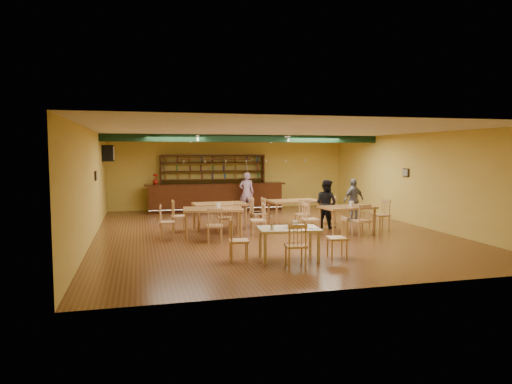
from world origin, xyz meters
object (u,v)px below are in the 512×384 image
object	(u,v)px
dining_table_b	(294,213)
patron_bar	(247,193)
near_table	(289,244)
dining_table_d	(347,219)
dining_table_c	(213,223)
patron_right_a	(326,204)
dining_table_a	(220,216)
bar_counter	(216,197)

from	to	relation	value
dining_table_b	patron_bar	distance (m)	3.46
near_table	patron_bar	distance (m)	8.01
dining_table_d	near_table	bearing A→B (deg)	-141.10
dining_table_d	near_table	world-z (taller)	dining_table_d
dining_table_c	patron_right_a	size ratio (longest dim) A/B	1.08
dining_table_b	near_table	world-z (taller)	dining_table_b
dining_table_a	dining_table_d	world-z (taller)	dining_table_a
dining_table_a	dining_table_d	bearing A→B (deg)	-25.56
dining_table_c	bar_counter	bearing A→B (deg)	85.72
dining_table_d	patron_bar	size ratio (longest dim) A/B	0.98
bar_counter	dining_table_d	size ratio (longest dim) A/B	3.61
dining_table_d	bar_counter	bearing A→B (deg)	109.86
dining_table_b	dining_table_c	world-z (taller)	dining_table_c
near_table	dining_table_c	bearing A→B (deg)	117.77
patron_right_a	dining_table_d	bearing A→B (deg)	166.80
patron_right_a	patron_bar	bearing A→B (deg)	-9.39
dining_table_a	near_table	distance (m)	4.47
dining_table_a	dining_table_c	bearing A→B (deg)	-110.33
dining_table_b	dining_table_c	size ratio (longest dim) A/B	0.99
dining_table_b	bar_counter	bearing A→B (deg)	112.40
bar_counter	dining_table_d	bearing A→B (deg)	-62.96
dining_table_d	patron_right_a	bearing A→B (deg)	100.30
patron_right_a	dining_table_a	bearing A→B (deg)	49.15
dining_table_c	dining_table_d	xyz separation A→B (m)	(4.01, -0.17, -0.02)
dining_table_d	patron_right_a	xyz separation A→B (m)	(-0.29, 0.91, 0.37)
bar_counter	patron_bar	size ratio (longest dim) A/B	3.53
patron_bar	dining_table_c	bearing A→B (deg)	76.31
dining_table_b	dining_table_d	world-z (taller)	dining_table_b
dining_table_c	patron_bar	distance (m)	5.33
dining_table_c	near_table	bearing A→B (deg)	-62.64
dining_table_a	near_table	bearing A→B (deg)	-82.59
patron_bar	bar_counter	bearing A→B (deg)	-27.28
dining_table_a	patron_bar	bearing A→B (deg)	61.71
bar_counter	dining_table_d	world-z (taller)	bar_counter
dining_table_b	dining_table_d	bearing A→B (deg)	-59.80
near_table	dining_table_a	bearing A→B (deg)	106.44
near_table	patron_bar	world-z (taller)	patron_bar
near_table	patron_right_a	xyz separation A→B (m)	(2.50, 3.80, 0.41)
dining_table_b	near_table	xyz separation A→B (m)	(-1.70, -4.60, -0.05)
dining_table_a	dining_table_b	distance (m)	2.51
patron_bar	patron_right_a	distance (m)	4.45
dining_table_a	patron_bar	distance (m)	3.95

